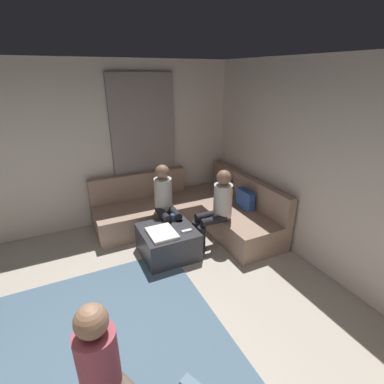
# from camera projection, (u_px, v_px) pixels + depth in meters

# --- Properties ---
(ground_plane) EXTENTS (6.00, 6.00, 0.10)m
(ground_plane) POSITION_uv_depth(u_px,v_px,m) (109.00, 376.00, 2.61)
(ground_plane) COLOR #B2A899
(wall_back) EXTENTS (6.00, 0.12, 2.70)m
(wall_back) POSITION_uv_depth(u_px,v_px,m) (359.00, 182.00, 3.25)
(wall_back) COLOR beige
(wall_back) RESTS_ON ground_plane
(wall_left) EXTENTS (0.12, 6.00, 2.70)m
(wall_left) POSITION_uv_depth(u_px,v_px,m) (62.00, 151.00, 4.51)
(wall_left) COLOR beige
(wall_left) RESTS_ON ground_plane
(curtain_panel) EXTENTS (0.06, 1.10, 2.50)m
(curtain_panel) POSITION_uv_depth(u_px,v_px,m) (144.00, 150.00, 4.99)
(curtain_panel) COLOR gray
(curtain_panel) RESTS_ON ground_plane
(area_rug) EXTENTS (2.60, 2.20, 0.01)m
(area_rug) POSITION_uv_depth(u_px,v_px,m) (115.00, 350.00, 2.79)
(area_rug) COLOR slate
(area_rug) RESTS_ON ground_plane
(sectional_couch) EXTENTS (2.10, 2.55, 0.87)m
(sectional_couch) POSITION_uv_depth(u_px,v_px,m) (194.00, 211.00, 4.96)
(sectional_couch) COLOR #9E7F6B
(sectional_couch) RESTS_ON ground_plane
(ottoman) EXTENTS (0.76, 0.76, 0.42)m
(ottoman) POSITION_uv_depth(u_px,v_px,m) (168.00, 242.00, 4.19)
(ottoman) COLOR #333338
(ottoman) RESTS_ON ground_plane
(folded_blanket) EXTENTS (0.44, 0.36, 0.04)m
(folded_blanket) POSITION_uv_depth(u_px,v_px,m) (162.00, 233.00, 3.97)
(folded_blanket) COLOR white
(folded_blanket) RESTS_ON ottoman
(coffee_mug) EXTENTS (0.08, 0.08, 0.10)m
(coffee_mug) POSITION_uv_depth(u_px,v_px,m) (173.00, 217.00, 4.35)
(coffee_mug) COLOR #334C72
(coffee_mug) RESTS_ON ottoman
(game_remote) EXTENTS (0.05, 0.15, 0.02)m
(game_remote) POSITION_uv_depth(u_px,v_px,m) (187.00, 231.00, 4.05)
(game_remote) COLOR white
(game_remote) RESTS_ON ottoman
(person_on_couch_back) EXTENTS (0.30, 0.60, 1.20)m
(person_on_couch_back) POSITION_uv_depth(u_px,v_px,m) (217.00, 206.00, 4.28)
(person_on_couch_back) COLOR black
(person_on_couch_back) RESTS_ON ground_plane
(person_on_couch_side) EXTENTS (0.60, 0.30, 1.20)m
(person_on_couch_side) POSITION_uv_depth(u_px,v_px,m) (166.00, 200.00, 4.47)
(person_on_couch_side) COLOR black
(person_on_couch_side) RESTS_ON ground_plane
(person_on_armchair) EXTENTS (0.60, 0.45, 1.18)m
(person_on_armchair) POSITION_uv_depth(u_px,v_px,m) (108.00, 377.00, 1.89)
(person_on_armchair) COLOR brown
(person_on_armchair) RESTS_ON ground_plane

